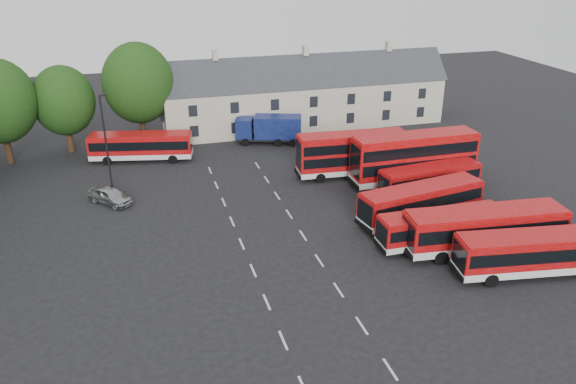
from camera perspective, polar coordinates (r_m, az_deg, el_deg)
name	(u,v)px	position (r m, az deg, el deg)	size (l,w,h in m)	color
ground	(247,257)	(42.23, -4.17, -6.57)	(140.00, 140.00, 0.00)	black
lane_markings	(273,240)	(44.40, -1.55, -4.86)	(5.15, 33.80, 0.01)	beige
terrace_houses	(305,96)	(71.17, 1.72, 9.74)	(35.70, 7.13, 10.06)	beige
bus_row_a	(535,251)	(42.72, 23.78, -5.49)	(11.30, 4.14, 3.12)	silver
bus_row_b	(485,227)	(44.37, 19.37, -3.36)	(12.35, 3.98, 3.43)	silver
bus_row_c	(441,225)	(44.44, 15.29, -3.30)	(9.95, 2.39, 2.81)	silver
bus_row_d	(421,200)	(47.86, 13.38, -0.81)	(11.27, 4.21, 3.11)	silver
bus_row_e	(430,177)	(53.22, 14.20, 1.45)	(9.97, 3.17, 2.77)	silver
bus_dd_south	(414,156)	(54.87, 12.69, 3.61)	(12.16, 2.86, 4.98)	silver
bus_dd_north	(352,152)	(55.80, 6.51, 4.07)	(10.97, 3.26, 4.44)	silver
bus_north	(141,145)	(61.71, -14.73, 4.69)	(10.92, 4.65, 3.01)	silver
box_truck	(270,128)	(65.09, -1.87, 6.50)	(7.82, 4.56, 3.27)	black
silver_car	(110,196)	(52.56, -17.62, -0.35)	(1.78, 4.42, 1.50)	#ADB0B5
lamppost	(107,144)	(52.17, -17.96, 4.62)	(0.67, 0.40, 9.63)	black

